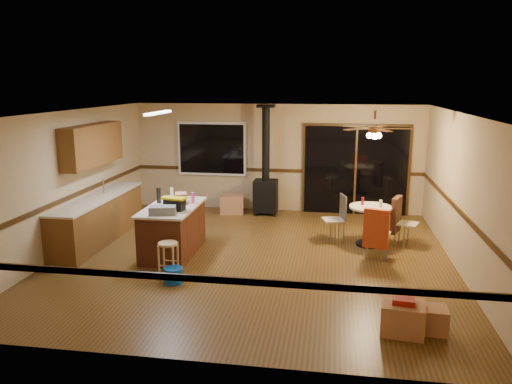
% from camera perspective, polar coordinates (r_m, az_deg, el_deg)
% --- Properties ---
extents(floor, '(7.00, 7.00, 0.00)m').
position_cam_1_polar(floor, '(9.11, -0.30, -7.48)').
color(floor, '#543817').
rests_on(floor, ground).
extents(ceiling, '(7.00, 7.00, 0.00)m').
position_cam_1_polar(ceiling, '(8.58, -0.32, 9.06)').
color(ceiling, silver).
rests_on(ceiling, ground).
extents(wall_back, '(7.00, 0.00, 7.00)m').
position_cam_1_polar(wall_back, '(12.17, 2.35, 3.90)').
color(wall_back, tan).
rests_on(wall_back, ground).
extents(wall_front, '(7.00, 0.00, 7.00)m').
position_cam_1_polar(wall_front, '(5.45, -6.27, -6.98)').
color(wall_front, tan).
rests_on(wall_front, ground).
extents(wall_left, '(0.00, 7.00, 7.00)m').
position_cam_1_polar(wall_left, '(9.93, -20.67, 1.15)').
color(wall_left, tan).
rests_on(wall_left, ground).
extents(wall_right, '(0.00, 7.00, 7.00)m').
position_cam_1_polar(wall_right, '(8.90, 22.52, -0.22)').
color(wall_right, tan).
rests_on(wall_right, ground).
extents(chair_rail, '(7.00, 7.00, 0.08)m').
position_cam_1_polar(chair_rail, '(8.82, -0.30, -1.37)').
color(chair_rail, '#38230E').
rests_on(chair_rail, ground).
extents(window, '(1.72, 0.10, 1.32)m').
position_cam_1_polar(window, '(12.38, -5.07, 4.94)').
color(window, black).
rests_on(window, ground).
extents(sliding_door, '(2.52, 0.10, 2.10)m').
position_cam_1_polar(sliding_door, '(12.09, 11.30, 2.41)').
color(sliding_door, black).
rests_on(sliding_door, ground).
extents(lower_cabinets, '(0.60, 3.00, 0.86)m').
position_cam_1_polar(lower_cabinets, '(10.41, -17.52, -3.05)').
color(lower_cabinets, brown).
rests_on(lower_cabinets, ground).
extents(countertop, '(0.64, 3.04, 0.04)m').
position_cam_1_polar(countertop, '(10.30, -17.69, -0.63)').
color(countertop, beige).
rests_on(countertop, lower_cabinets).
extents(upper_cabinets, '(0.35, 2.00, 0.80)m').
position_cam_1_polar(upper_cabinets, '(10.36, -18.19, 5.14)').
color(upper_cabinets, brown).
rests_on(upper_cabinets, ground).
extents(kitchen_island, '(0.88, 1.68, 0.90)m').
position_cam_1_polar(kitchen_island, '(9.32, -9.47, -4.27)').
color(kitchen_island, '#481F12').
rests_on(kitchen_island, ground).
extents(wood_stove, '(0.55, 0.50, 2.52)m').
position_cam_1_polar(wood_stove, '(11.86, 1.11, 0.88)').
color(wood_stove, black).
rests_on(wood_stove, ground).
extents(ceiling_fan, '(0.24, 0.24, 0.55)m').
position_cam_1_polar(ceiling_fan, '(9.57, 13.39, 6.75)').
color(ceiling_fan, brown).
rests_on(ceiling_fan, ceiling).
extents(fluorescent_strip, '(0.10, 1.20, 0.04)m').
position_cam_1_polar(fluorescent_strip, '(9.33, -11.12, 8.86)').
color(fluorescent_strip, white).
rests_on(fluorescent_strip, ceiling).
extents(toolbox_grey, '(0.49, 0.35, 0.14)m').
position_cam_1_polar(toolbox_grey, '(8.66, -10.63, -2.05)').
color(toolbox_grey, slate).
rests_on(toolbox_grey, kitchen_island).
extents(toolbox_black, '(0.38, 0.25, 0.20)m').
position_cam_1_polar(toolbox_black, '(8.90, -9.31, -1.43)').
color(toolbox_black, black).
rests_on(toolbox_black, kitchen_island).
extents(toolbox_yellow_lid, '(0.46, 0.30, 0.03)m').
position_cam_1_polar(toolbox_yellow_lid, '(8.87, -9.33, -0.71)').
color(toolbox_yellow_lid, gold).
rests_on(toolbox_yellow_lid, toolbox_black).
extents(box_on_island, '(0.29, 0.34, 0.19)m').
position_cam_1_polar(box_on_island, '(9.40, -8.58, -0.68)').
color(box_on_island, '#A56D49').
rests_on(box_on_island, kitchen_island).
extents(bottle_dark, '(0.10, 0.10, 0.29)m').
position_cam_1_polar(bottle_dark, '(9.46, -11.05, -0.38)').
color(bottle_dark, black).
rests_on(bottle_dark, kitchen_island).
extents(bottle_pink, '(0.07, 0.07, 0.20)m').
position_cam_1_polar(bottle_pink, '(9.33, -7.21, -0.69)').
color(bottle_pink, '#D84C8C').
rests_on(bottle_pink, kitchen_island).
extents(bottle_white, '(0.07, 0.07, 0.19)m').
position_cam_1_polar(bottle_white, '(9.92, -9.61, -0.03)').
color(bottle_white, white).
rests_on(bottle_white, kitchen_island).
extents(bar_stool, '(0.39, 0.39, 0.57)m').
position_cam_1_polar(bar_stool, '(8.31, -9.98, -7.59)').
color(bar_stool, tan).
rests_on(bar_stool, floor).
extents(blue_bucket, '(0.36, 0.36, 0.25)m').
position_cam_1_polar(blue_bucket, '(8.08, -9.45, -9.38)').
color(blue_bucket, '#0C4FAD').
rests_on(blue_bucket, floor).
extents(dining_table, '(0.81, 0.81, 0.78)m').
position_cam_1_polar(dining_table, '(9.88, 12.90, -3.02)').
color(dining_table, black).
rests_on(dining_table, ground).
extents(glass_red, '(0.07, 0.07, 0.15)m').
position_cam_1_polar(glass_red, '(9.88, 12.08, -1.01)').
color(glass_red, '#590C14').
rests_on(glass_red, dining_table).
extents(glass_cream, '(0.08, 0.08, 0.14)m').
position_cam_1_polar(glass_cream, '(9.76, 14.06, -1.30)').
color(glass_cream, beige).
rests_on(glass_cream, dining_table).
extents(chair_left, '(0.50, 0.49, 0.51)m').
position_cam_1_polar(chair_left, '(9.96, 9.43, -2.37)').
color(chair_left, tan).
rests_on(chair_left, ground).
extents(chair_near, '(0.53, 0.55, 0.70)m').
position_cam_1_polar(chair_near, '(9.02, 13.60, -4.07)').
color(chair_near, tan).
rests_on(chair_near, ground).
extents(chair_right, '(0.58, 0.55, 0.70)m').
position_cam_1_polar(chair_right, '(10.02, 15.89, -2.55)').
color(chair_right, tan).
rests_on(chair_right, ground).
extents(box_under_window, '(0.62, 0.54, 0.44)m').
position_cam_1_polar(box_under_window, '(12.08, -2.78, -1.39)').
color(box_under_window, '#A56D49').
rests_on(box_under_window, floor).
extents(box_corner_a, '(0.58, 0.50, 0.40)m').
position_cam_1_polar(box_corner_a, '(6.74, 16.40, -13.64)').
color(box_corner_a, '#A56D49').
rests_on(box_corner_a, floor).
extents(box_corner_b, '(0.42, 0.37, 0.32)m').
position_cam_1_polar(box_corner_b, '(6.90, 19.35, -13.57)').
color(box_corner_b, '#A56D49').
rests_on(box_corner_b, floor).
extents(box_small_red, '(0.30, 0.26, 0.07)m').
position_cam_1_polar(box_small_red, '(6.64, 16.53, -11.80)').
color(box_small_red, maroon).
rests_on(box_small_red, box_corner_a).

